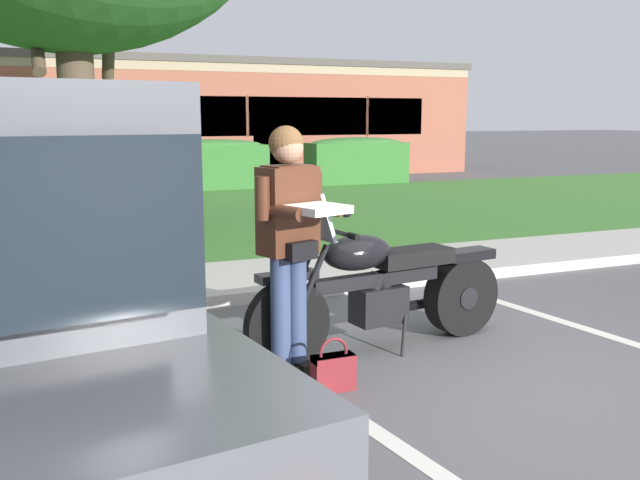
# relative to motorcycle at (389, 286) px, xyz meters

# --- Properties ---
(ground_plane) EXTENTS (140.00, 140.00, 0.00)m
(ground_plane) POSITION_rel_motorcycle_xyz_m (0.23, -0.97, -0.49)
(ground_plane) COLOR #565659
(curb_strip) EXTENTS (60.00, 0.20, 0.12)m
(curb_strip) POSITION_rel_motorcycle_xyz_m (0.23, 1.71, -0.43)
(curb_strip) COLOR #B7B2A8
(curb_strip) RESTS_ON ground
(concrete_walk) EXTENTS (60.00, 1.50, 0.08)m
(concrete_walk) POSITION_rel_motorcycle_xyz_m (0.23, 2.56, -0.45)
(concrete_walk) COLOR #B7B2A8
(concrete_walk) RESTS_ON ground
(grass_lawn) EXTENTS (60.00, 8.28, 0.06)m
(grass_lawn) POSITION_rel_motorcycle_xyz_m (0.23, 7.46, -0.46)
(grass_lawn) COLOR #3D752D
(grass_lawn) RESTS_ON ground
(stall_stripe_0) EXTENTS (0.70, 4.38, 0.01)m
(stall_stripe_0) POSITION_rel_motorcycle_xyz_m (-0.82, -0.77, -0.49)
(stall_stripe_0) COLOR silver
(stall_stripe_0) RESTS_ON ground
(motorcycle) EXTENTS (2.24, 0.82, 1.26)m
(motorcycle) POSITION_rel_motorcycle_xyz_m (0.00, 0.00, 0.00)
(motorcycle) COLOR black
(motorcycle) RESTS_ON ground
(rider_person) EXTENTS (0.55, 0.65, 1.70)m
(rider_person) POSITION_rel_motorcycle_xyz_m (-0.91, -0.29, 0.52)
(rider_person) COLOR black
(rider_person) RESTS_ON ground
(handbag) EXTENTS (0.28, 0.13, 0.36)m
(handbag) POSITION_rel_motorcycle_xyz_m (-0.74, -0.62, -0.34)
(handbag) COLOR maroon
(handbag) RESTS_ON ground
(hedge_center_left) EXTENTS (3.32, 0.90, 1.24)m
(hedge_center_left) POSITION_rel_motorcycle_xyz_m (-2.75, 11.85, 0.16)
(hedge_center_left) COLOR #336B2D
(hedge_center_left) RESTS_ON ground
(hedge_center_right) EXTENTS (3.09, 0.90, 1.24)m
(hedge_center_right) POSITION_rel_motorcycle_xyz_m (1.32, 11.85, 0.16)
(hedge_center_right) COLOR #336B2D
(hedge_center_right) RESTS_ON ground
(hedge_right) EXTENTS (2.62, 0.90, 1.24)m
(hedge_right) POSITION_rel_motorcycle_xyz_m (5.39, 11.85, 0.16)
(hedge_right) COLOR #336B2D
(hedge_right) RESTS_ON ground
(brick_building) EXTENTS (22.35, 8.22, 3.42)m
(brick_building) POSITION_rel_motorcycle_xyz_m (-0.46, 18.69, 1.23)
(brick_building) COLOR #93513D
(brick_building) RESTS_ON ground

